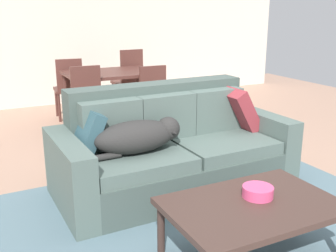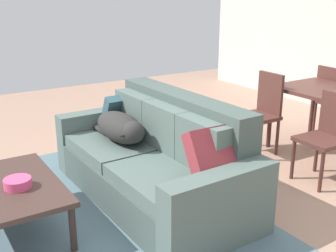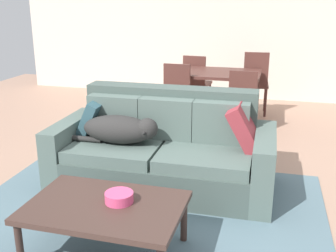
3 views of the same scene
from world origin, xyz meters
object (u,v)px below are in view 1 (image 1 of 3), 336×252
at_px(coffee_table, 253,209).
at_px(dining_chair_near_right, 157,97).
at_px(throw_pillow_by_left_arm, 87,133).
at_px(dining_chair_far_right, 129,78).
at_px(dining_chair_near_left, 89,102).
at_px(throw_pillow_by_right_arm, 237,109).
at_px(bowl_on_coffee_table, 258,192).
at_px(dining_chair_far_left, 69,86).
at_px(couch, 171,151).
at_px(dog_on_left_cushion, 139,136).
at_px(dining_table, 111,77).

xyz_separation_m(coffee_table, dining_chair_near_right, (0.65, 2.79, 0.12)).
relative_size(throw_pillow_by_left_arm, dining_chair_far_right, 0.38).
xyz_separation_m(dining_chair_near_left, dining_chair_far_right, (0.97, 1.17, 0.03)).
bearing_deg(throw_pillow_by_right_arm, bowl_on_coffee_table, -120.50).
height_order(coffee_table, dining_chair_near_left, dining_chair_near_left).
distance_m(dining_chair_near_right, dining_chair_far_left, 1.45).
bearing_deg(dining_chair_near_left, couch, -77.85).
height_order(couch, dining_chair_far_left, couch).
relative_size(couch, dining_chair_far_right, 2.14).
distance_m(coffee_table, bowl_on_coffee_table, 0.13).
relative_size(coffee_table, dining_chair_far_right, 1.10).
xyz_separation_m(couch, dining_chair_far_right, (0.67, 2.73, 0.20)).
xyz_separation_m(dining_chair_near_left, dining_chair_near_right, (0.88, -0.01, -0.02)).
bearing_deg(dining_chair_near_left, throw_pillow_by_right_arm, -53.71).
xyz_separation_m(throw_pillow_by_left_arm, dining_chair_near_left, (0.45, 1.53, -0.10)).
height_order(couch, dining_chair_near_right, couch).
distance_m(dog_on_left_cushion, throw_pillow_by_right_arm, 1.14).
height_order(dining_chair_near_left, dining_chair_far_right, dining_chair_far_right).
distance_m(couch, dining_chair_near_right, 1.66).
xyz_separation_m(dining_table, dining_chair_near_right, (0.40, -0.58, -0.19)).
bearing_deg(dining_chair_far_left, throw_pillow_by_right_arm, 115.58).
distance_m(dog_on_left_cushion, dining_chair_near_right, 1.95).
bearing_deg(throw_pillow_by_right_arm, dining_chair_far_left, 110.49).
xyz_separation_m(throw_pillow_by_right_arm, dining_chair_near_left, (-1.05, 1.50, -0.13)).
xyz_separation_m(dog_on_left_cushion, dining_table, (0.55, 2.28, 0.10)).
height_order(dog_on_left_cushion, coffee_table, dog_on_left_cushion).
distance_m(dog_on_left_cushion, dining_chair_far_left, 2.89).
height_order(bowl_on_coffee_table, dining_chair_near_left, dining_chair_near_left).
xyz_separation_m(bowl_on_coffee_table, dining_chair_far_left, (-0.26, 3.93, 0.05)).
bearing_deg(throw_pillow_by_left_arm, dining_chair_far_left, 79.55).
bearing_deg(dining_table, dining_chair_near_right, -55.63).
bearing_deg(coffee_table, dog_on_left_cushion, 105.48).
relative_size(dining_table, dining_chair_near_right, 1.37).
xyz_separation_m(throw_pillow_by_left_arm, bowl_on_coffee_table, (0.76, -1.22, -0.17)).
xyz_separation_m(throw_pillow_by_right_arm, dining_table, (-0.57, 2.07, 0.04)).
distance_m(dining_chair_near_right, dining_chair_far_right, 1.19).
xyz_separation_m(dining_chair_near_left, dining_chair_far_left, (0.05, 1.18, -0.01)).
bearing_deg(dog_on_left_cushion, dining_chair_far_right, 68.95).
distance_m(throw_pillow_by_right_arm, dining_chair_far_right, 2.67).
height_order(throw_pillow_by_right_arm, dining_chair_far_right, dining_chair_far_right).
height_order(throw_pillow_by_left_arm, dining_chair_far_left, dining_chair_far_left).
xyz_separation_m(dog_on_left_cushion, throw_pillow_by_right_arm, (1.12, 0.21, 0.05)).
height_order(coffee_table, dining_table, dining_table).
xyz_separation_m(coffee_table, dining_chair_far_right, (0.74, 3.98, 0.17)).
bearing_deg(dining_table, dog_on_left_cushion, -103.54).
relative_size(coffee_table, bowl_on_coffee_table, 5.39).
relative_size(throw_pillow_by_left_arm, dining_chair_far_left, 0.41).
distance_m(throw_pillow_by_left_arm, dining_chair_near_right, 2.02).
bearing_deg(dining_chair_near_left, dining_chair_near_right, 0.58).
relative_size(couch, dining_table, 1.78).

